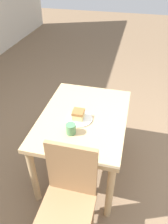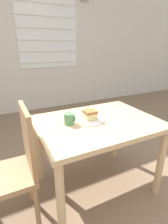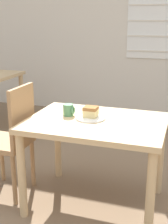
% 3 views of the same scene
% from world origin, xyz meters
% --- Properties ---
extents(wall_back, '(10.00, 0.09, 2.80)m').
position_xyz_m(wall_back, '(0.01, 3.03, 1.40)').
color(wall_back, beige).
rests_on(wall_back, ground_plane).
extents(dining_table_near, '(1.02, 0.76, 0.70)m').
position_xyz_m(dining_table_near, '(0.02, 0.49, 0.60)').
color(dining_table_near, tan).
rests_on(dining_table_near, ground_plane).
extents(chair_near_window, '(0.37, 0.37, 0.93)m').
position_xyz_m(chair_near_window, '(-0.67, 0.43, 0.51)').
color(chair_near_window, '#9E754C').
rests_on(chair_near_window, ground_plane).
extents(plate, '(0.23, 0.23, 0.01)m').
position_xyz_m(plate, '(-0.03, 0.51, 0.71)').
color(plate, white).
rests_on(plate, dining_table_near).
extents(cake_slice, '(0.10, 0.10, 0.08)m').
position_xyz_m(cake_slice, '(-0.03, 0.52, 0.76)').
color(cake_slice, '#E0C67F').
rests_on(cake_slice, plate).
extents(coffee_mug, '(0.09, 0.08, 0.09)m').
position_xyz_m(coffee_mug, '(-0.22, 0.54, 0.75)').
color(coffee_mug, '#4C8456').
rests_on(coffee_mug, dining_table_near).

